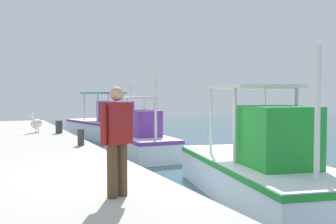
# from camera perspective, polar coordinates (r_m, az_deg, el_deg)

# --- Properties ---
(fishing_boat_nearest) EXTENTS (6.72, 3.39, 2.90)m
(fishing_boat_nearest) POSITION_cam_1_polar(r_m,az_deg,el_deg) (21.26, -8.63, -2.03)
(fishing_boat_nearest) COLOR white
(fishing_boat_nearest) RESTS_ON ground
(fishing_boat_second) EXTENTS (4.83, 1.80, 3.10)m
(fishing_boat_second) POSITION_cam_1_polar(r_m,az_deg,el_deg) (15.19, -4.11, -4.11)
(fishing_boat_second) COLOR white
(fishing_boat_second) RESTS_ON ground
(fishing_boat_third) EXTENTS (6.05, 3.26, 3.22)m
(fishing_boat_third) POSITION_cam_1_polar(r_m,az_deg,el_deg) (9.07, 13.67, -8.17)
(fishing_boat_third) COLOR white
(fishing_boat_third) RESTS_ON ground
(pelican) EXTENTS (0.86, 0.77, 0.82)m
(pelican) POSITION_cam_1_polar(r_m,az_deg,el_deg) (17.29, -18.73, -1.53)
(pelican) COLOR tan
(pelican) RESTS_ON quay_pier
(fisherman_standing) EXTENTS (0.37, 0.57, 1.71)m
(fisherman_standing) POSITION_cam_1_polar(r_m,az_deg,el_deg) (6.07, -7.47, -3.57)
(fisherman_standing) COLOR #4C3823
(fisherman_standing) RESTS_ON quay_pier
(mooring_bollard_nearest) EXTENTS (0.28, 0.28, 0.53)m
(mooring_bollard_nearest) POSITION_cam_1_polar(r_m,az_deg,el_deg) (16.62, -15.68, -2.11)
(mooring_bollard_nearest) COLOR #333338
(mooring_bollard_nearest) RESTS_ON quay_pier
(mooring_bollard_second) EXTENTS (0.20, 0.20, 0.52)m
(mooring_bollard_second) POSITION_cam_1_polar(r_m,az_deg,el_deg) (12.48, -12.65, -3.62)
(mooring_bollard_second) COLOR #333338
(mooring_bollard_second) RESTS_ON quay_pier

